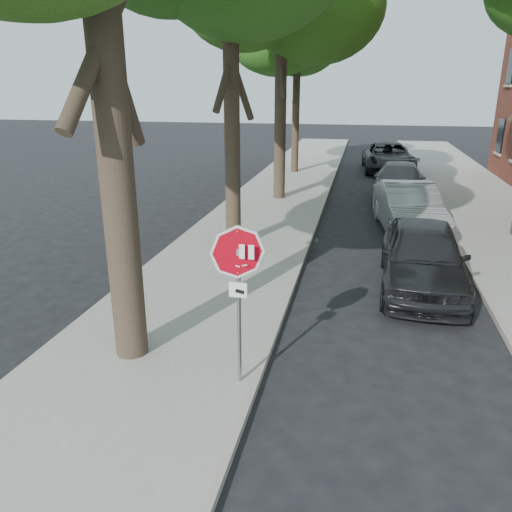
{
  "coord_description": "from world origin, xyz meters",
  "views": [
    {
      "loc": [
        1.01,
        -6.77,
        4.62
      ],
      "look_at": [
        -0.56,
        0.62,
        2.05
      ],
      "focal_mm": 35.0,
      "sensor_mm": 36.0,
      "label": 1
    }
  ],
  "objects_px": {
    "car_a": "(423,256)",
    "car_d": "(388,157)",
    "car_c": "(399,182)",
    "stop_sign": "(238,275)",
    "tree_far": "(298,33)",
    "car_b": "(409,208)"
  },
  "relations": [
    {
      "from": "tree_far",
      "to": "car_b",
      "type": "height_order",
      "value": "tree_far"
    },
    {
      "from": "car_a",
      "to": "car_b",
      "type": "distance_m",
      "value": 5.09
    },
    {
      "from": "stop_sign",
      "to": "car_c",
      "type": "bearing_deg",
      "value": 77.9
    },
    {
      "from": "tree_far",
      "to": "car_d",
      "type": "height_order",
      "value": "tree_far"
    },
    {
      "from": "tree_far",
      "to": "car_d",
      "type": "distance_m",
      "value": 8.38
    },
    {
      "from": "car_a",
      "to": "car_d",
      "type": "height_order",
      "value": "car_a"
    },
    {
      "from": "car_a",
      "to": "car_d",
      "type": "xyz_separation_m",
      "value": [
        -0.15,
        17.84,
        -0.0
      ]
    },
    {
      "from": "car_b",
      "to": "car_c",
      "type": "bearing_deg",
      "value": 82.57
    },
    {
      "from": "stop_sign",
      "to": "tree_far",
      "type": "relative_size",
      "value": 0.28
    },
    {
      "from": "tree_far",
      "to": "stop_sign",
      "type": "bearing_deg",
      "value": -84.54
    },
    {
      "from": "tree_far",
      "to": "car_c",
      "type": "bearing_deg",
      "value": -47.2
    },
    {
      "from": "stop_sign",
      "to": "car_a",
      "type": "distance_m",
      "value": 6.07
    },
    {
      "from": "tree_far",
      "to": "car_d",
      "type": "xyz_separation_m",
      "value": [
        5.13,
        1.7,
        -6.41
      ]
    },
    {
      "from": "tree_far",
      "to": "car_c",
      "type": "xyz_separation_m",
      "value": [
        5.32,
        -5.75,
        -6.47
      ]
    },
    {
      "from": "car_d",
      "to": "car_c",
      "type": "bearing_deg",
      "value": -91.61
    },
    {
      "from": "car_b",
      "to": "car_c",
      "type": "distance_m",
      "value": 5.3
    },
    {
      "from": "car_c",
      "to": "car_d",
      "type": "bearing_deg",
      "value": 94.69
    },
    {
      "from": "car_b",
      "to": "car_d",
      "type": "height_order",
      "value": "car_d"
    },
    {
      "from": "car_a",
      "to": "tree_far",
      "type": "bearing_deg",
      "value": 110.06
    },
    {
      "from": "stop_sign",
      "to": "car_a",
      "type": "height_order",
      "value": "stop_sign"
    },
    {
      "from": "car_a",
      "to": "car_c",
      "type": "relative_size",
      "value": 0.92
    },
    {
      "from": "car_c",
      "to": "car_a",
      "type": "bearing_deg",
      "value": -87.06
    }
  ]
}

